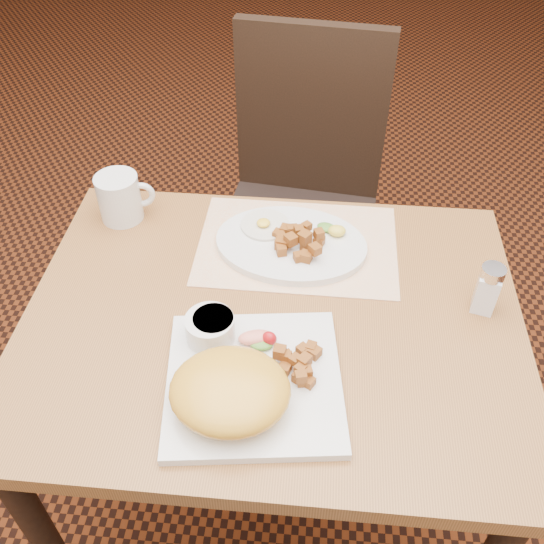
{
  "coord_description": "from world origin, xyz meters",
  "views": [
    {
      "loc": [
        0.07,
        -0.73,
        1.56
      ],
      "look_at": [
        -0.0,
        0.04,
        0.82
      ],
      "focal_mm": 40.0,
      "sensor_mm": 36.0,
      "label": 1
    }
  ],
  "objects": [
    {
      "name": "garnish_sq",
      "position": [
        -0.01,
        -0.08,
        0.78
      ],
      "size": [
        0.07,
        0.05,
        0.03
      ],
      "color": "#387223",
      "rests_on": "plate_square"
    },
    {
      "name": "fried_egg",
      "position": [
        -0.04,
        0.23,
        0.77
      ],
      "size": [
        0.1,
        0.1,
        0.02
      ],
      "color": "white",
      "rests_on": "plate_oval"
    },
    {
      "name": "ramekin",
      "position": [
        -0.1,
        -0.07,
        0.79
      ],
      "size": [
        0.08,
        0.08,
        0.05
      ],
      "color": "silver",
      "rests_on": "plate_square"
    },
    {
      "name": "salt_shaker",
      "position": [
        0.38,
        0.05,
        0.8
      ],
      "size": [
        0.05,
        0.05,
        0.1
      ],
      "color": "white",
      "rests_on": "table"
    },
    {
      "name": "ground",
      "position": [
        0.0,
        0.0,
        0.0
      ],
      "size": [
        8.0,
        8.0,
        0.0
      ],
      "primitive_type": "plane",
      "color": "black",
      "rests_on": "ground"
    },
    {
      "name": "plate_oval",
      "position": [
        0.02,
        0.19,
        0.76
      ],
      "size": [
        0.33,
        0.26,
        0.02
      ],
      "primitive_type": null,
      "rotation": [
        0.0,
        0.0,
        -0.1
      ],
      "color": "silver",
      "rests_on": "placemat"
    },
    {
      "name": "home_fries_sq",
      "position": [
        0.06,
        -0.13,
        0.78
      ],
      "size": [
        0.08,
        0.09,
        0.03
      ],
      "color": "#965018",
      "rests_on": "plate_square"
    },
    {
      "name": "chair_far",
      "position": [
        0.02,
        0.68,
        0.54
      ],
      "size": [
        0.47,
        0.48,
        0.97
      ],
      "rotation": [
        0.0,
        0.0,
        3.03
      ],
      "color": "black",
      "rests_on": "ground"
    },
    {
      "name": "plate_square",
      "position": [
        -0.02,
        -0.15,
        0.76
      ],
      "size": [
        0.31,
        0.31,
        0.02
      ],
      "primitive_type": "cube",
      "rotation": [
        0.0,
        0.0,
        0.12
      ],
      "color": "silver",
      "rests_on": "table"
    },
    {
      "name": "placemat",
      "position": [
        0.03,
        0.2,
        0.75
      ],
      "size": [
        0.4,
        0.28,
        0.0
      ],
      "primitive_type": "cube",
      "rotation": [
        0.0,
        0.0,
        -0.01
      ],
      "color": "white",
      "rests_on": "table"
    },
    {
      "name": "coffee_mug",
      "position": [
        -0.34,
        0.25,
        0.8
      ],
      "size": [
        0.12,
        0.09,
        0.1
      ],
      "color": "silver",
      "rests_on": "table"
    },
    {
      "name": "home_fries_ov",
      "position": [
        0.04,
        0.17,
        0.78
      ],
      "size": [
        0.11,
        0.1,
        0.04
      ],
      "color": "#965018",
      "rests_on": "plate_oval"
    },
    {
      "name": "hollandaise_mound",
      "position": [
        -0.05,
        -0.2,
        0.8
      ],
      "size": [
        0.19,
        0.17,
        0.07
      ],
      "color": "gold",
      "rests_on": "plate_square"
    },
    {
      "name": "table",
      "position": [
        0.0,
        0.0,
        0.64
      ],
      "size": [
        0.9,
        0.7,
        0.75
      ],
      "color": "#98602F",
      "rests_on": "ground"
    },
    {
      "name": "garnish_ov",
      "position": [
        0.1,
        0.22,
        0.78
      ],
      "size": [
        0.06,
        0.05,
        0.02
      ],
      "color": "#387223",
      "rests_on": "plate_oval"
    }
  ]
}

